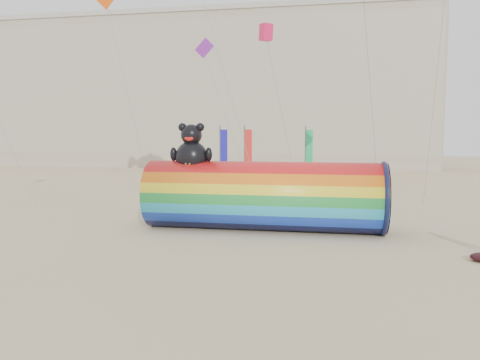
# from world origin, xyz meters

# --- Properties ---
(ground) EXTENTS (160.00, 160.00, 0.00)m
(ground) POSITION_xyz_m (0.00, 0.00, 0.00)
(ground) COLOR #CCB58C
(ground) RESTS_ON ground
(hotel_building) EXTENTS (60.40, 15.40, 20.60)m
(hotel_building) POSITION_xyz_m (-12.00, 45.95, 10.31)
(hotel_building) COLOR #B7AD99
(hotel_building) RESTS_ON ground
(windsock_assembly) EXTENTS (11.24, 3.42, 5.18)m
(windsock_assembly) POSITION_xyz_m (1.58, 1.79, 1.72)
(windsock_assembly) COLOR red
(windsock_assembly) RESTS_ON ground
(festival_banners) EXTENTS (7.20, 2.87, 5.20)m
(festival_banners) POSITION_xyz_m (-0.72, 16.92, 2.64)
(festival_banners) COLOR #59595E
(festival_banners) RESTS_ON ground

